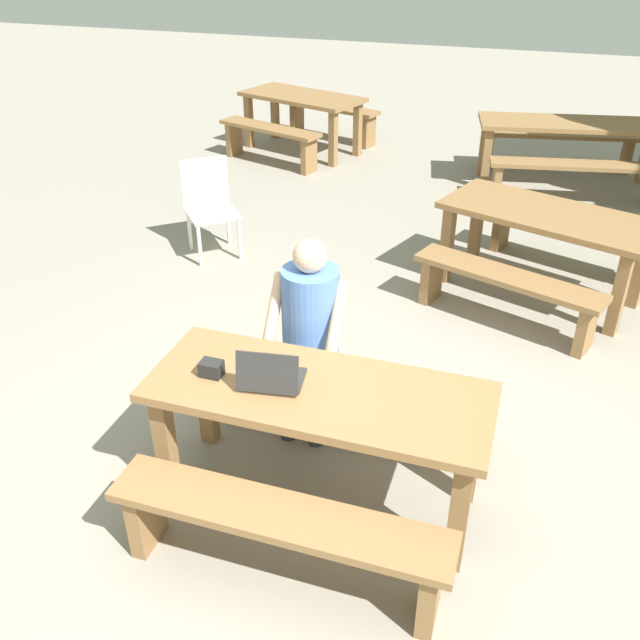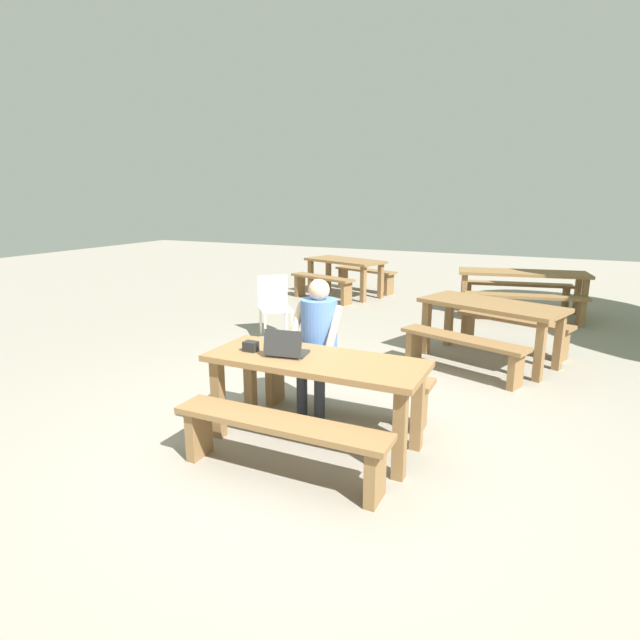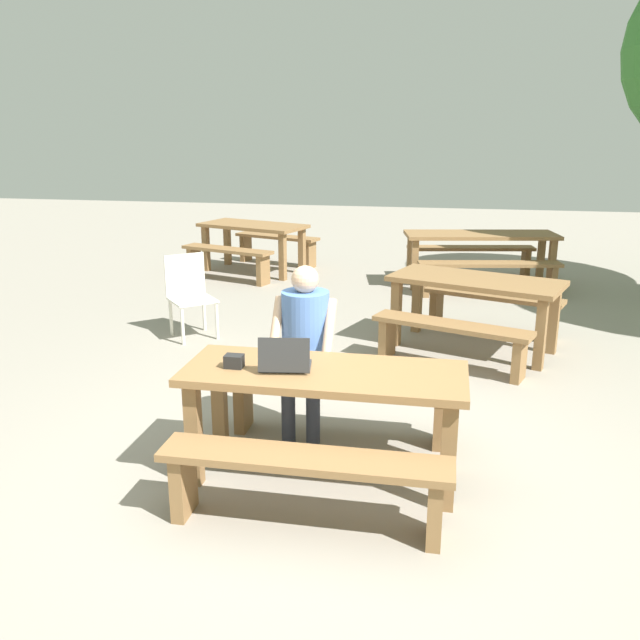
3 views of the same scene
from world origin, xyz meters
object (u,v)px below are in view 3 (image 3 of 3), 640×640
object	(u,v)px
laptop	(285,361)
picnic_table_mid	(481,241)
small_pouch	(234,361)
person_seated	(305,339)
picnic_table_rear	(475,290)
picnic_table_front	(324,388)
plastic_chair	(190,294)
picnic_table_distant	(253,232)

from	to	relation	value
laptop	picnic_table_mid	xyz separation A→B (m)	(1.41, 5.79, -0.16)
small_pouch	picnic_table_mid	world-z (taller)	small_pouch
person_seated	picnic_table_mid	distance (m)	5.37
small_pouch	picnic_table_rear	bearing A→B (deg)	61.50
picnic_table_front	laptop	distance (m)	0.30
plastic_chair	picnic_table_distant	world-z (taller)	plastic_chair
person_seated	picnic_table_distant	xyz separation A→B (m)	(-1.98, 5.48, -0.13)
plastic_chair	picnic_table_rear	size ratio (longest dim) A/B	0.48
picnic_table_front	laptop	bearing A→B (deg)	-168.88
laptop	picnic_table_rear	size ratio (longest dim) A/B	0.19
picnic_table_front	person_seated	world-z (taller)	person_seated
picnic_table_front	picnic_table_distant	bearing A→B (deg)	110.22
laptop	picnic_table_mid	bearing A→B (deg)	-112.12
person_seated	picnic_table_distant	world-z (taller)	person_seated
small_pouch	picnic_table_front	bearing A→B (deg)	6.42
picnic_table_mid	picnic_table_rear	bearing A→B (deg)	-103.67
picnic_table_distant	picnic_table_mid	bearing A→B (deg)	13.25
picnic_table_front	plastic_chair	distance (m)	3.39
laptop	person_seated	xyz separation A→B (m)	(-0.01, 0.61, -0.04)
picnic_table_rear	picnic_table_front	bearing A→B (deg)	-89.83
plastic_chair	picnic_table_rear	distance (m)	3.00
picnic_table_distant	person_seated	bearing A→B (deg)	-51.81
plastic_chair	laptop	bearing A→B (deg)	-99.06
plastic_chair	picnic_table_rear	xyz separation A→B (m)	(2.99, 0.10, 0.15)
small_pouch	picnic_table_mid	xyz separation A→B (m)	(1.74, 5.81, -0.15)
laptop	picnic_table_mid	size ratio (longest dim) A/B	0.16
picnic_table_front	picnic_table_mid	bearing A→B (deg)	78.49
picnic_table_distant	laptop	bearing A→B (deg)	-53.62
person_seated	plastic_chair	size ratio (longest dim) A/B	1.45
picnic_table_front	laptop	size ratio (longest dim) A/B	5.04
picnic_table_rear	laptop	bearing A→B (deg)	-93.65
small_pouch	picnic_table_distant	distance (m)	6.33
picnic_table_mid	plastic_chair	bearing A→B (deg)	-147.06
small_pouch	picnic_table_rear	distance (m)	3.32
laptop	picnic_table_rear	distance (m)	3.16
small_pouch	person_seated	world-z (taller)	person_seated
picnic_table_mid	picnic_table_front	bearing A→B (deg)	-112.12
picnic_table_mid	picnic_table_rear	world-z (taller)	picnic_table_mid
laptop	picnic_table_rear	xyz separation A→B (m)	(1.25, 2.90, -0.18)
person_seated	plastic_chair	world-z (taller)	person_seated
picnic_table_front	picnic_table_mid	size ratio (longest dim) A/B	0.82
laptop	plastic_chair	world-z (taller)	laptop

